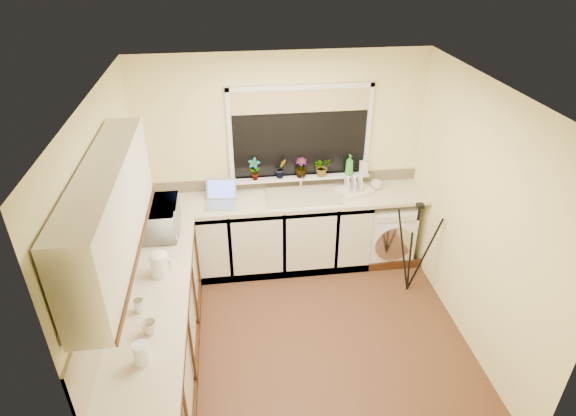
# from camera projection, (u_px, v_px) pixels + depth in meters

# --- Properties ---
(floor) EXTENTS (3.20, 3.20, 0.00)m
(floor) POSITION_uv_depth(u_px,v_px,m) (301.00, 334.00, 4.79)
(floor) COLOR brown
(floor) RESTS_ON ground
(ceiling) EXTENTS (3.20, 3.20, 0.00)m
(ceiling) POSITION_uv_depth(u_px,v_px,m) (305.00, 93.00, 3.56)
(ceiling) COLOR white
(ceiling) RESTS_ON ground
(wall_back) EXTENTS (3.20, 0.00, 3.20)m
(wall_back) POSITION_uv_depth(u_px,v_px,m) (282.00, 161.00, 5.46)
(wall_back) COLOR #FFF0AA
(wall_back) RESTS_ON ground
(wall_front) EXTENTS (3.20, 0.00, 3.20)m
(wall_front) POSITION_uv_depth(u_px,v_px,m) (341.00, 366.00, 2.89)
(wall_front) COLOR #FFF0AA
(wall_front) RESTS_ON ground
(wall_left) EXTENTS (0.00, 3.00, 3.00)m
(wall_left) POSITION_uv_depth(u_px,v_px,m) (114.00, 245.00, 4.00)
(wall_left) COLOR #FFF0AA
(wall_left) RESTS_ON ground
(wall_right) EXTENTS (0.00, 3.00, 3.00)m
(wall_right) POSITION_uv_depth(u_px,v_px,m) (476.00, 219.00, 4.36)
(wall_right) COLOR #FFF0AA
(wall_right) RESTS_ON ground
(base_cabinet_back) EXTENTS (2.55, 0.60, 0.86)m
(base_cabinet_back) POSITION_uv_depth(u_px,v_px,m) (258.00, 235.00, 5.57)
(base_cabinet_back) COLOR silver
(base_cabinet_back) RESTS_ON floor
(base_cabinet_left) EXTENTS (0.54, 2.40, 0.86)m
(base_cabinet_left) POSITION_uv_depth(u_px,v_px,m) (159.00, 337.00, 4.18)
(base_cabinet_left) COLOR silver
(base_cabinet_left) RESTS_ON floor
(worktop_back) EXTENTS (3.20, 0.60, 0.04)m
(worktop_back) POSITION_uv_depth(u_px,v_px,m) (286.00, 200.00, 5.38)
(worktop_back) COLOR beige
(worktop_back) RESTS_ON base_cabinet_back
(worktop_left) EXTENTS (0.60, 2.40, 0.04)m
(worktop_left) POSITION_uv_depth(u_px,v_px,m) (152.00, 297.00, 3.95)
(worktop_left) COLOR beige
(worktop_left) RESTS_ON base_cabinet_left
(upper_cabinet) EXTENTS (0.28, 1.90, 0.70)m
(upper_cabinet) POSITION_uv_depth(u_px,v_px,m) (110.00, 212.00, 3.34)
(upper_cabinet) COLOR silver
(upper_cabinet) RESTS_ON wall_left
(splashback_left) EXTENTS (0.02, 2.40, 0.45)m
(splashback_left) POSITION_uv_depth(u_px,v_px,m) (110.00, 277.00, 3.79)
(splashback_left) COLOR beige
(splashback_left) RESTS_ON wall_left
(splashback_back) EXTENTS (3.20, 0.02, 0.14)m
(splashback_back) POSITION_uv_depth(u_px,v_px,m) (282.00, 181.00, 5.58)
(splashback_back) COLOR beige
(splashback_back) RESTS_ON wall_back
(window_glass) EXTENTS (1.50, 0.02, 1.00)m
(window_glass) POSITION_uv_depth(u_px,v_px,m) (300.00, 133.00, 5.31)
(window_glass) COLOR black
(window_glass) RESTS_ON wall_back
(window_blind) EXTENTS (1.50, 0.02, 0.25)m
(window_blind) POSITION_uv_depth(u_px,v_px,m) (301.00, 101.00, 5.10)
(window_blind) COLOR tan
(window_blind) RESTS_ON wall_back
(windowsill) EXTENTS (1.60, 0.14, 0.03)m
(windowsill) POSITION_uv_depth(u_px,v_px,m) (300.00, 177.00, 5.52)
(windowsill) COLOR white
(windowsill) RESTS_ON wall_back
(sink) EXTENTS (0.82, 0.46, 0.03)m
(sink) POSITION_uv_depth(u_px,v_px,m) (303.00, 196.00, 5.39)
(sink) COLOR tan
(sink) RESTS_ON worktop_back
(faucet) EXTENTS (0.03, 0.03, 0.24)m
(faucet) POSITION_uv_depth(u_px,v_px,m) (301.00, 180.00, 5.49)
(faucet) COLOR silver
(faucet) RESTS_ON worktop_back
(washing_machine) EXTENTS (0.55, 0.54, 0.77)m
(washing_machine) POSITION_uv_depth(u_px,v_px,m) (387.00, 230.00, 5.76)
(washing_machine) COLOR white
(washing_machine) RESTS_ON floor
(laptop) EXTENTS (0.36, 0.36, 0.24)m
(laptop) POSITION_uv_depth(u_px,v_px,m) (221.00, 197.00, 5.25)
(laptop) COLOR #9E9EA6
(laptop) RESTS_ON worktop_back
(kettle) EXTENTS (0.16, 0.16, 0.21)m
(kettle) POSITION_uv_depth(u_px,v_px,m) (160.00, 265.00, 4.12)
(kettle) COLOR white
(kettle) RESTS_ON worktop_left
(dish_rack) EXTENTS (0.45, 0.40, 0.06)m
(dish_rack) POSITION_uv_depth(u_px,v_px,m) (354.00, 191.00, 5.45)
(dish_rack) COLOR silver
(dish_rack) RESTS_ON worktop_back
(tripod) EXTENTS (0.56, 0.56, 1.10)m
(tripod) POSITION_uv_depth(u_px,v_px,m) (413.00, 249.00, 5.12)
(tripod) COLOR black
(tripod) RESTS_ON floor
(glass_jug) EXTENTS (0.11, 0.11, 0.16)m
(glass_jug) POSITION_uv_depth(u_px,v_px,m) (142.00, 353.00, 3.29)
(glass_jug) COLOR white
(glass_jug) RESTS_ON worktop_left
(steel_jar) EXTENTS (0.08, 0.08, 0.11)m
(steel_jar) POSITION_uv_depth(u_px,v_px,m) (139.00, 306.00, 3.75)
(steel_jar) COLOR silver
(steel_jar) RESTS_ON worktop_left
(microwave) EXTENTS (0.38, 0.55, 0.31)m
(microwave) POSITION_uv_depth(u_px,v_px,m) (159.00, 218.00, 4.70)
(microwave) COLOR white
(microwave) RESTS_ON worktop_left
(plant_a) EXTENTS (0.15, 0.12, 0.26)m
(plant_a) POSITION_uv_depth(u_px,v_px,m) (254.00, 169.00, 5.36)
(plant_a) COLOR #999999
(plant_a) RESTS_ON windowsill
(plant_b) EXTENTS (0.15, 0.13, 0.23)m
(plant_b) POSITION_uv_depth(u_px,v_px,m) (281.00, 168.00, 5.42)
(plant_b) COLOR #999999
(plant_b) RESTS_ON windowsill
(plant_c) EXTENTS (0.15, 0.15, 0.23)m
(plant_c) POSITION_uv_depth(u_px,v_px,m) (301.00, 168.00, 5.44)
(plant_c) COLOR #999999
(plant_c) RESTS_ON windowsill
(plant_d) EXTENTS (0.24, 0.23, 0.22)m
(plant_d) POSITION_uv_depth(u_px,v_px,m) (322.00, 167.00, 5.47)
(plant_d) COLOR #999999
(plant_d) RESTS_ON windowsill
(soap_bottle_green) EXTENTS (0.11, 0.11, 0.25)m
(soap_bottle_green) POSITION_uv_depth(u_px,v_px,m) (349.00, 165.00, 5.49)
(soap_bottle_green) COLOR green
(soap_bottle_green) RESTS_ON windowsill
(soap_bottle_clear) EXTENTS (0.11, 0.12, 0.21)m
(soap_bottle_clear) POSITION_uv_depth(u_px,v_px,m) (364.00, 165.00, 5.52)
(soap_bottle_clear) COLOR #999999
(soap_bottle_clear) RESTS_ON windowsill
(cup_back) EXTENTS (0.14, 0.14, 0.10)m
(cup_back) POSITION_uv_depth(u_px,v_px,m) (376.00, 185.00, 5.54)
(cup_back) COLOR white
(cup_back) RESTS_ON worktop_back
(cup_left) EXTENTS (0.14, 0.14, 0.10)m
(cup_left) POSITION_uv_depth(u_px,v_px,m) (149.00, 328.00, 3.55)
(cup_left) COLOR beige
(cup_left) RESTS_ON worktop_left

